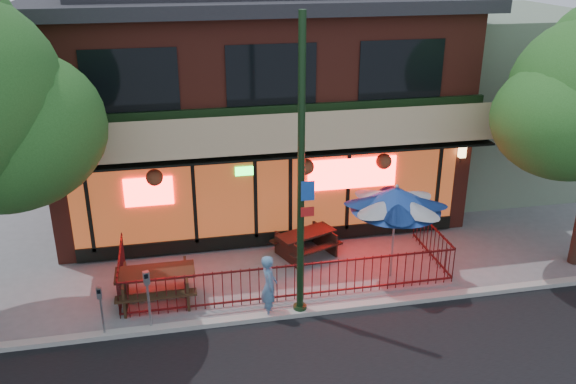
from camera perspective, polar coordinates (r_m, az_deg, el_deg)
name	(u,v)px	position (r m, az deg, el deg)	size (l,w,h in m)	color
ground	(296,303)	(15.20, 0.78, -10.38)	(80.00, 80.00, 0.00)	gray
curb	(301,313)	(14.76, 1.20, -11.22)	(80.00, 0.25, 0.12)	#999993
restaurant_building	(251,78)	(20.21, -3.53, 10.63)	(12.96, 9.49, 8.05)	maroon
neighbor_building	(490,95)	(23.94, 18.42, 8.63)	(6.00, 7.00, 6.00)	slate
patio_fence	(292,271)	(15.29, 0.39, -7.40)	(8.44, 2.62, 1.00)	#4C1012
street_light	(301,191)	(13.39, 1.23, 0.09)	(0.43, 0.32, 7.00)	black
picnic_table_left	(156,281)	(15.41, -12.27, -8.13)	(1.91, 1.46, 0.82)	#332012
picnic_table_right	(306,240)	(17.16, 1.70, -4.53)	(2.00, 1.78, 0.71)	black
patio_umbrella	(396,199)	(15.58, 10.07, -0.61)	(2.29, 2.29, 2.62)	gray
pedestrian	(269,286)	(14.37, -1.77, -8.79)	(0.58, 0.38, 1.58)	teal
parking_meter_near	(148,291)	(14.08, -13.00, -9.01)	(0.16, 0.14, 1.52)	#919499
parking_meter_far	(101,304)	(14.18, -17.13, -9.99)	(0.12, 0.10, 1.28)	gray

